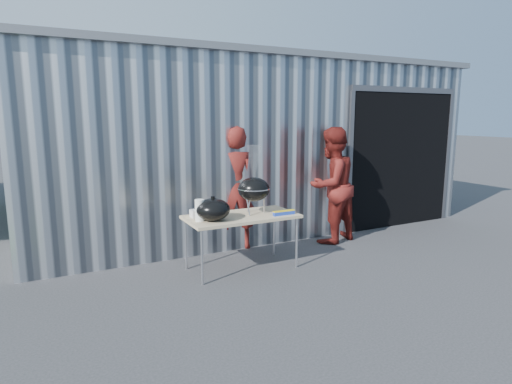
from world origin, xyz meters
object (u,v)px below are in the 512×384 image
folding_table (241,218)px  person_cook (234,188)px  person_bystander (331,185)px  kettle_grill (254,183)px

folding_table → person_cook: person_cook is taller
folding_table → person_bystander: size_ratio=0.79×
folding_table → person_bystander: bearing=14.9°
kettle_grill → person_cook: bearing=83.3°
folding_table → person_cook: (0.30, 0.90, 0.25)m
folding_table → kettle_grill: size_ratio=1.60×
folding_table → person_bystander: 1.96m
folding_table → person_cook: size_ratio=0.78×
folding_table → person_cook: bearing=71.4°
person_cook → person_bystander: 1.62m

